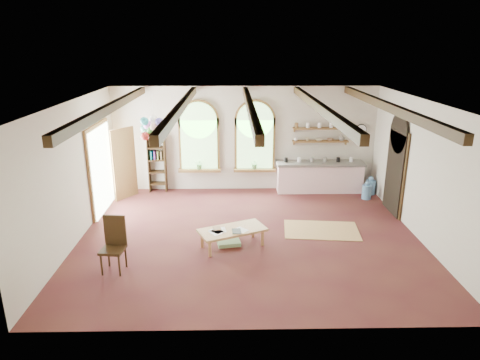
{
  "coord_description": "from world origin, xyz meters",
  "views": [
    {
      "loc": [
        -0.4,
        -9.34,
        4.45
      ],
      "look_at": [
        -0.21,
        0.6,
        1.22
      ],
      "focal_mm": 32.0,
      "sensor_mm": 36.0,
      "label": 1
    }
  ],
  "objects_px": {
    "coffee_table": "(232,231)",
    "balloon_cluster": "(154,128)",
    "kitchen_counter": "(319,177)",
    "side_chair": "(114,256)"
  },
  "relations": [
    {
      "from": "kitchen_counter",
      "to": "balloon_cluster",
      "type": "relative_size",
      "value": 2.35
    },
    {
      "from": "kitchen_counter",
      "to": "side_chair",
      "type": "relative_size",
      "value": 2.35
    },
    {
      "from": "side_chair",
      "to": "kitchen_counter",
      "type": "bearing_deg",
      "value": 43.02
    },
    {
      "from": "kitchen_counter",
      "to": "side_chair",
      "type": "xyz_separation_m",
      "value": [
        -5.1,
        -4.76,
        -0.15
      ]
    },
    {
      "from": "kitchen_counter",
      "to": "balloon_cluster",
      "type": "distance_m",
      "value": 5.32
    },
    {
      "from": "side_chair",
      "to": "balloon_cluster",
      "type": "bearing_deg",
      "value": 82.81
    },
    {
      "from": "balloon_cluster",
      "to": "kitchen_counter",
      "type": "bearing_deg",
      "value": 19.36
    },
    {
      "from": "coffee_table",
      "to": "side_chair",
      "type": "relative_size",
      "value": 1.44
    },
    {
      "from": "kitchen_counter",
      "to": "balloon_cluster",
      "type": "bearing_deg",
      "value": -160.64
    },
    {
      "from": "coffee_table",
      "to": "balloon_cluster",
      "type": "relative_size",
      "value": 1.44
    }
  ]
}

